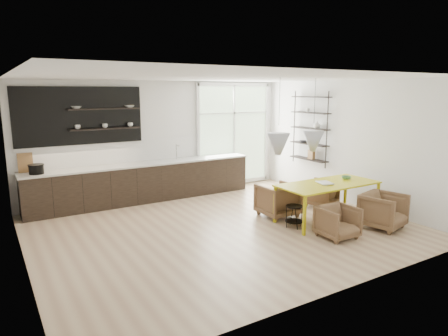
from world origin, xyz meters
TOP-DOWN VIEW (x-y plane):
  - room at (0.58, 1.10)m, footprint 7.02×6.01m
  - kitchen_run at (-0.70, 2.69)m, footprint 5.54×0.69m
  - right_shelving at (3.36, 1.17)m, footprint 0.26×1.22m
  - dining_table at (2.10, -0.73)m, footprint 2.16×0.97m
  - armchair_back_left at (1.40, 0.03)m, footprint 0.75×0.78m
  - armchair_back_right at (2.75, 0.09)m, footprint 0.85×0.87m
  - armchair_front_left at (1.52, -1.56)m, footprint 0.65×0.67m
  - armchair_front_right at (2.68, -1.65)m, footprint 0.89×0.91m
  - wire_stool at (1.21, -0.72)m, footprint 0.35×0.35m
  - table_book at (1.89, -0.69)m, footprint 0.34×0.39m
  - table_bowl at (2.73, -0.64)m, footprint 0.21×0.21m

SIDE VIEW (x-z plane):
  - wire_stool at x=1.21m, z-range 0.06..0.51m
  - armchair_front_left at x=1.52m, z-range 0.00..0.59m
  - armchair_back_right at x=2.75m, z-range 0.00..0.61m
  - armchair_front_right at x=2.68m, z-range 0.00..0.69m
  - armchair_back_left at x=1.40m, z-range 0.00..0.70m
  - kitchen_run at x=-0.70m, z-range -0.78..1.97m
  - dining_table at x=2.10m, z-range 0.34..1.13m
  - table_book at x=1.89m, z-range 0.79..0.82m
  - table_bowl at x=2.73m, z-range 0.79..0.85m
  - room at x=0.58m, z-range 0.00..2.92m
  - right_shelving at x=3.36m, z-range 0.70..2.60m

